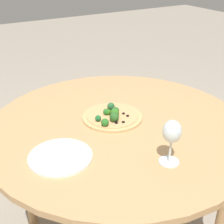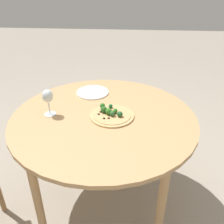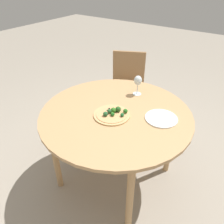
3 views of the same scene
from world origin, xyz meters
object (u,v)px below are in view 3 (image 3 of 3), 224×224
pizza (113,114)px  wine_glass (138,81)px  plate_near (161,118)px  chair (127,86)px

pizza → wine_glass: size_ratio=1.60×
pizza → wine_glass: (0.39, 0.01, 0.11)m
pizza → plate_near: pizza is taller
pizza → plate_near: 0.36m
chair → wine_glass: 0.77m
plate_near → pizza: bearing=117.3°
pizza → plate_near: (0.16, -0.32, -0.01)m
pizza → plate_near: size_ratio=1.16×
wine_glass → plate_near: wine_glass is taller
chair → pizza: (-0.92, -0.42, 0.28)m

